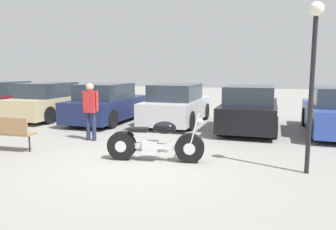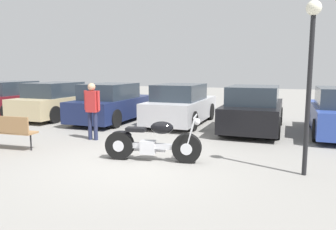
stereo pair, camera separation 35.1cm
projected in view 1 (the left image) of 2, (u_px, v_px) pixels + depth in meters
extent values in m
plane|color=gray|center=(139.00, 164.00, 7.19)|extent=(60.00, 60.00, 0.00)
cylinder|color=black|center=(190.00, 148.00, 7.31)|extent=(0.68, 0.31, 0.66)
cylinder|color=silver|center=(190.00, 148.00, 7.31)|extent=(0.29, 0.26, 0.26)
cylinder|color=black|center=(122.00, 146.00, 7.53)|extent=(0.68, 0.31, 0.66)
cylinder|color=silver|center=(122.00, 146.00, 7.53)|extent=(0.29, 0.26, 0.26)
cube|color=silver|center=(155.00, 146.00, 7.42)|extent=(1.20, 0.31, 0.12)
cube|color=silver|center=(151.00, 147.00, 7.44)|extent=(0.38, 0.29, 0.30)
ellipsoid|color=black|center=(165.00, 128.00, 7.33)|extent=(0.57, 0.42, 0.29)
cube|color=black|center=(138.00, 130.00, 7.42)|extent=(0.47, 0.31, 0.09)
ellipsoid|color=black|center=(124.00, 135.00, 7.49)|extent=(0.51, 0.28, 0.20)
cylinder|color=silver|center=(194.00, 133.00, 7.16)|extent=(0.22, 0.07, 0.73)
cylinder|color=silver|center=(194.00, 131.00, 7.33)|extent=(0.22, 0.07, 0.73)
cylinder|color=silver|center=(198.00, 116.00, 7.18)|extent=(0.13, 0.62, 0.03)
sphere|color=silver|center=(200.00, 121.00, 7.19)|extent=(0.15, 0.15, 0.15)
cylinder|color=silver|center=(143.00, 150.00, 7.62)|extent=(1.19, 0.28, 0.08)
cube|color=maroon|center=(6.00, 103.00, 14.95)|extent=(1.77, 4.25, 0.76)
cube|color=#28333D|center=(0.00, 88.00, 14.61)|extent=(1.55, 2.21, 0.59)
cylinder|color=black|center=(13.00, 104.00, 16.47)|extent=(0.20, 0.67, 0.67)
cylinder|color=black|center=(40.00, 105.00, 15.97)|extent=(0.20, 0.67, 0.67)
cube|color=#C6B284|center=(52.00, 105.00, 13.88)|extent=(1.77, 4.25, 0.76)
cube|color=#28333D|center=(47.00, 90.00, 13.54)|extent=(1.55, 2.21, 0.59)
cylinder|color=black|center=(56.00, 106.00, 15.40)|extent=(0.20, 0.67, 0.67)
cylinder|color=black|center=(86.00, 108.00, 14.90)|extent=(0.20, 0.67, 0.67)
cylinder|color=black|center=(14.00, 113.00, 12.92)|extent=(0.20, 0.67, 0.67)
cylinder|color=black|center=(49.00, 115.00, 12.42)|extent=(0.20, 0.67, 0.67)
cube|color=#19234C|center=(108.00, 108.00, 12.95)|extent=(1.77, 4.25, 0.76)
cube|color=#28333D|center=(105.00, 91.00, 12.62)|extent=(1.55, 2.21, 0.59)
cylinder|color=black|center=(106.00, 109.00, 14.47)|extent=(0.20, 0.67, 0.67)
cylinder|color=black|center=(141.00, 110.00, 13.97)|extent=(0.20, 0.67, 0.67)
cylinder|color=black|center=(71.00, 117.00, 11.99)|extent=(0.20, 0.67, 0.67)
cylinder|color=black|center=(112.00, 119.00, 11.49)|extent=(0.20, 0.67, 0.67)
cube|color=#BCBCC1|center=(178.00, 109.00, 12.55)|extent=(1.77, 4.25, 0.76)
cube|color=#28333D|center=(176.00, 92.00, 12.22)|extent=(1.55, 2.21, 0.59)
cylinder|color=black|center=(168.00, 110.00, 14.07)|extent=(0.20, 0.67, 0.67)
cylinder|color=black|center=(206.00, 111.00, 13.57)|extent=(0.20, 0.67, 0.67)
cylinder|color=black|center=(145.00, 119.00, 11.59)|extent=(0.20, 0.67, 0.67)
cylinder|color=black|center=(190.00, 121.00, 11.09)|extent=(0.20, 0.67, 0.67)
cube|color=black|center=(250.00, 114.00, 11.31)|extent=(1.77, 4.25, 0.76)
cube|color=#28333D|center=(250.00, 95.00, 10.98)|extent=(1.55, 2.21, 0.59)
cylinder|color=black|center=(230.00, 114.00, 12.83)|extent=(0.20, 0.67, 0.67)
cylinder|color=black|center=(274.00, 116.00, 12.33)|extent=(0.20, 0.67, 0.67)
cylinder|color=black|center=(220.00, 125.00, 10.35)|extent=(0.20, 0.67, 0.67)
cylinder|color=black|center=(274.00, 127.00, 9.85)|extent=(0.20, 0.67, 0.67)
cylinder|color=black|center=(305.00, 117.00, 12.03)|extent=(0.20, 0.67, 0.67)
cylinder|color=black|center=(313.00, 129.00, 9.55)|extent=(0.20, 0.67, 0.67)
cube|color=#997047|center=(7.00, 133.00, 8.38)|extent=(1.55, 0.49, 0.05)
cube|color=#997047|center=(1.00, 126.00, 8.18)|extent=(1.53, 0.13, 0.44)
cylinder|color=black|center=(29.00, 143.00, 8.25)|extent=(0.04, 0.04, 0.45)
cylinder|color=black|center=(311.00, 96.00, 6.37)|extent=(0.09, 0.09, 3.10)
sphere|color=white|center=(316.00, 9.00, 6.14)|extent=(0.28, 0.28, 0.28)
cylinder|color=#232847|center=(88.00, 126.00, 9.58)|extent=(0.12, 0.12, 0.83)
cylinder|color=#232847|center=(94.00, 127.00, 9.52)|extent=(0.12, 0.12, 0.83)
cube|color=red|center=(90.00, 102.00, 9.45)|extent=(0.34, 0.20, 0.62)
cylinder|color=red|center=(84.00, 100.00, 9.51)|extent=(0.08, 0.08, 0.57)
cylinder|color=red|center=(97.00, 101.00, 9.37)|extent=(0.08, 0.08, 0.57)
sphere|color=tan|center=(90.00, 87.00, 9.39)|extent=(0.22, 0.22, 0.22)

